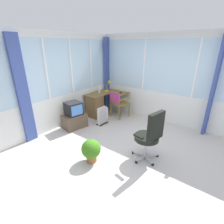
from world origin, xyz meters
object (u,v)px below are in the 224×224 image
object	(u,v)px
desk_lamp	(109,84)
tv_remote	(121,93)
desk	(96,104)
spray_bottle	(99,90)
potted_plant	(91,150)
office_chair	(150,134)
space_heater	(103,115)
tv_on_stand	(74,116)
wooden_armchair	(117,101)

from	to	relation	value
desk_lamp	tv_remote	bearing A→B (deg)	-87.44
desk	spray_bottle	distance (m)	0.51
desk	spray_bottle	bearing A→B (deg)	14.55
desk_lamp	potted_plant	distance (m)	3.00
desk	desk_lamp	distance (m)	0.87
spray_bottle	office_chair	bearing A→B (deg)	-117.97
spray_bottle	tv_remote	bearing A→B (deg)	-55.04
space_heater	desk	bearing A→B (deg)	59.30
tv_on_stand	wooden_armchair	bearing A→B (deg)	-22.67
office_chair	potted_plant	size ratio (longest dim) A/B	2.20
spray_bottle	potted_plant	xyz separation A→B (m)	(-2.11, -1.62, -0.57)
wooden_armchair	office_chair	size ratio (longest dim) A/B	0.80
spray_bottle	tv_on_stand	size ratio (longest dim) A/B	0.28
office_chair	desk_lamp	bearing A→B (deg)	54.24
spray_bottle	tv_on_stand	world-z (taller)	spray_bottle
tv_remote	desk	bearing A→B (deg)	174.92
spray_bottle	potted_plant	bearing A→B (deg)	-142.50
space_heater	tv_remote	bearing A→B (deg)	3.05
tv_on_stand	tv_remote	bearing A→B (deg)	-14.80
desk_lamp	desk	bearing A→B (deg)	175.48
tv_on_stand	space_heater	bearing A→B (deg)	-36.48
spray_bottle	tv_on_stand	distance (m)	1.38
tv_remote	desk_lamp	bearing A→B (deg)	125.55
desk_lamp	office_chair	world-z (taller)	desk_lamp
tv_remote	tv_on_stand	bearing A→B (deg)	-161.80
wooden_armchair	tv_on_stand	xyz separation A→B (m)	(-1.35, 0.56, -0.24)
spray_bottle	office_chair	size ratio (longest dim) A/B	0.20
tv_remote	wooden_armchair	xyz separation A→B (m)	(-0.35, -0.12, -0.18)
spray_bottle	space_heater	bearing A→B (deg)	-132.91
office_chair	tv_on_stand	xyz separation A→B (m)	(0.06, 2.38, -0.29)
desk	office_chair	xyz separation A→B (m)	(-1.09, -2.46, 0.22)
tv_remote	spray_bottle	distance (m)	0.73
spray_bottle	office_chair	distance (m)	2.87
desk_lamp	space_heater	world-z (taller)	desk_lamp
desk	desk_lamp	size ratio (longest dim) A/B	3.29
desk	wooden_armchair	xyz separation A→B (m)	(0.32, -0.64, 0.17)
wooden_armchair	office_chair	world-z (taller)	office_chair
space_heater	office_chair	bearing A→B (deg)	-111.51
desk	office_chair	bearing A→B (deg)	-113.81
desk	wooden_armchair	bearing A→B (deg)	-63.13
tv_on_stand	potted_plant	distance (m)	1.69
wooden_armchair	space_heater	bearing A→B (deg)	174.76
spray_bottle	wooden_armchair	size ratio (longest dim) A/B	0.24
potted_plant	tv_on_stand	bearing A→B (deg)	60.66
desk_lamp	spray_bottle	bearing A→B (deg)	163.29
wooden_armchair	tv_on_stand	size ratio (longest dim) A/B	1.14
office_chair	space_heater	bearing A→B (deg)	68.49
desk_lamp	tv_remote	size ratio (longest dim) A/B	2.51
desk	space_heater	distance (m)	0.69
tv_remote	office_chair	size ratio (longest dim) A/B	0.14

